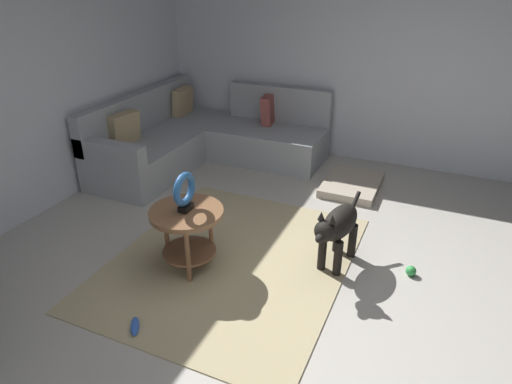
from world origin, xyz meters
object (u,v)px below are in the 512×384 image
Objects in this scene: dog at (338,227)px; dog_toy_bone at (135,326)px; side_table at (187,223)px; dog_bed_mat at (352,184)px; sectional_couch at (204,140)px; dog_toy_ball at (411,271)px; torus_sculpture at (185,191)px.

dog_toy_bone is (-1.31, 1.08, -0.35)m from dog.
side_table is 0.75× the size of dog_bed_mat.
sectional_couch reaches higher than dog_toy_bone.
dog is 4.70× the size of dog_toy_bone.
sectional_couch is 3.75× the size of side_table.
dog reaches higher than side_table.
sectional_couch is 2.64m from dog.
dog_bed_mat is 0.95× the size of dog.
dog_toy_ball is at bearing -160.30° from dog.
dog is at bearing -65.65° from side_table.
sectional_couch is 3.05m from dog_toy_bone.
dog_bed_mat is 9.33× the size of dog_toy_ball.
torus_sculpture is 1.95m from dog_toy_ball.
side_table is at bearing -153.32° from sectional_couch.
sectional_couch is at bearing -27.06° from dog.
sectional_couch reaches higher than dog.
sectional_couch is 2.33m from torus_sculpture.
side_table is at bearing 93.58° from torus_sculpture.
dog_toy_bone is at bearing 163.00° from dog_bed_mat.
dog_toy_ball is at bearing -70.13° from torus_sculpture.
side_table is 0.89m from dog_toy_bone.
dog_toy_ball is at bearing -149.79° from dog_bed_mat.
dog_toy_bone is (-0.80, -0.04, -0.39)m from side_table.
dog_toy_ball is (-1.41, -0.82, -0.00)m from dog_bed_mat.
sectional_couch is 2.81× the size of dog_bed_mat.
dog is (0.50, -1.12, -0.33)m from torus_sculpture.
side_table is at bearing 109.87° from dog_toy_ball.
side_table is at bearing 33.00° from dog.
dog is at bearing -125.71° from sectional_couch.
dog is (0.50, -1.12, -0.04)m from side_table.
side_table is at bearing 2.84° from dog_toy_bone.
dog_bed_mat is at bearing -90.36° from sectional_couch.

